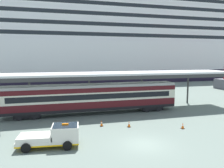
% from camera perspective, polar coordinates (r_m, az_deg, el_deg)
% --- Properties ---
extents(ground_plane, '(400.00, 400.00, 0.00)m').
position_cam_1_polar(ground_plane, '(20.70, 8.30, -15.16)').
color(ground_plane, slate).
extents(cruise_ship, '(136.63, 22.35, 43.47)m').
position_cam_1_polar(cruise_ship, '(76.98, 2.09, 12.08)').
color(cruise_ship, black).
rests_on(cruise_ship, ground).
extents(platform_canopy, '(42.36, 6.00, 5.62)m').
position_cam_1_polar(platform_canopy, '(30.49, -5.17, 2.43)').
color(platform_canopy, silver).
rests_on(platform_canopy, ground).
extents(train_carriage, '(23.60, 2.81, 4.11)m').
position_cam_1_polar(train_carriage, '(30.48, -4.98, -3.41)').
color(train_carriage, black).
rests_on(train_carriage, ground).
extents(service_truck, '(5.40, 2.70, 2.02)m').
position_cam_1_polar(service_truck, '(20.34, -14.62, -12.74)').
color(service_truck, silver).
rests_on(service_truck, ground).
extents(traffic_cone_near, '(0.36, 0.36, 0.66)m').
position_cam_1_polar(traffic_cone_near, '(25.69, 17.82, -10.24)').
color(traffic_cone_near, black).
rests_on(traffic_cone_near, ground).
extents(traffic_cone_mid, '(0.36, 0.36, 0.69)m').
position_cam_1_polar(traffic_cone_mid, '(25.11, 4.43, -10.29)').
color(traffic_cone_mid, black).
rests_on(traffic_cone_mid, ground).
extents(traffic_cone_far, '(0.36, 0.36, 0.68)m').
position_cam_1_polar(traffic_cone_far, '(25.36, -2.72, -10.11)').
color(traffic_cone_far, black).
rests_on(traffic_cone_far, ground).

